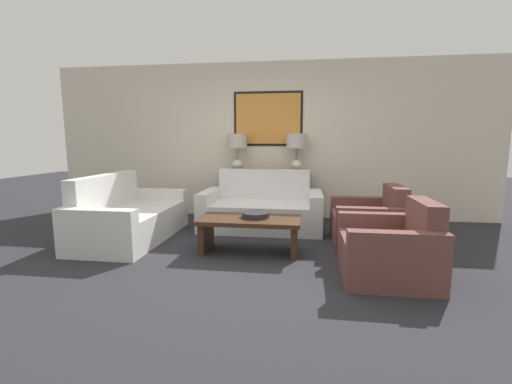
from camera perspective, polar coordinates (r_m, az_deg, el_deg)
ground_plane at (r=3.92m, az=-1.75°, el=-11.26°), size 20.00×20.00×0.00m
back_wall at (r=6.02m, az=2.04°, el=8.55°), size 7.67×0.12×2.65m
console_table at (r=5.83m, az=1.73°, el=-0.54°), size 1.45×0.36×0.82m
table_lamp_left at (r=5.84m, az=-3.15°, el=7.81°), size 0.34×0.34×0.63m
table_lamp_right at (r=5.73m, az=6.77°, el=7.75°), size 0.34×0.34×0.63m
couch_by_back_wall at (r=5.23m, az=0.94°, el=-2.99°), size 1.80×0.93×0.87m
couch_by_side at (r=4.98m, az=-20.43°, el=-4.12°), size 0.93×1.80×0.87m
coffee_table at (r=4.10m, az=-1.10°, el=-5.85°), size 1.20×0.58×0.42m
decorative_bowl at (r=4.10m, az=-0.07°, el=-3.81°), size 0.33×0.33×0.06m
armchair_near_back_wall at (r=4.66m, az=18.39°, el=-5.08°), size 0.85×0.92×0.77m
armchair_near_camera at (r=3.64m, az=21.43°, el=-9.03°), size 0.85×0.92×0.77m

